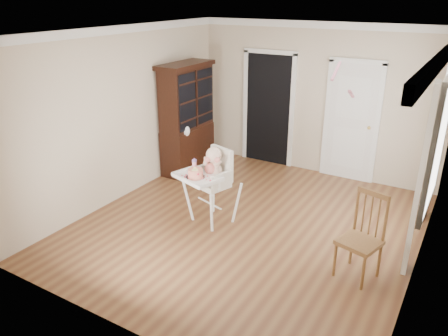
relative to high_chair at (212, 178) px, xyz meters
The scene contains 16 objects.
floor 0.88m from the high_chair, 17.32° to the left, with size 5.00×5.00×0.00m, color brown.
ceiling 2.07m from the high_chair, 17.32° to the left, with size 5.00×5.00×0.00m, color white.
wall_back 2.79m from the high_chair, 79.06° to the left, with size 4.50×4.50×0.00m, color beige.
wall_left 1.86m from the high_chair, behind, with size 5.00×5.00×0.00m, color beige.
wall_right 2.84m from the high_chair, ahead, with size 5.00×5.00×0.00m, color beige.
crown_molding 2.01m from the high_chair, 17.32° to the left, with size 4.50×5.00×0.12m, color white, non-canonical shape.
doorway 2.70m from the high_chair, 98.30° to the left, with size 1.06×0.05×2.22m.
closet_door 2.92m from the high_chair, 65.26° to the left, with size 0.96×0.09×2.13m.
window_right 2.92m from the high_chair, 19.63° to the left, with size 0.13×1.84×2.30m.
high_chair is the anchor object (origin of this frame).
baby 0.18m from the high_chair, 69.28° to the left, with size 0.33×0.31×0.53m.
cake 0.33m from the high_chair, 106.97° to the right, with size 0.27×0.27×0.13m.
sippy_cup 0.33m from the high_chair, behind, with size 0.07×0.07×0.16m.
china_cabinet 2.11m from the high_chair, 134.70° to the left, with size 0.53×1.19×2.00m.
dining_chair 2.22m from the high_chair, ahead, with size 0.53×0.53×1.05m.
streamer 2.28m from the high_chair, ahead, with size 0.03×0.50×0.02m, color pink, non-canonical shape.
Camera 1 is at (2.55, -4.97, 3.15)m, focal length 35.00 mm.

